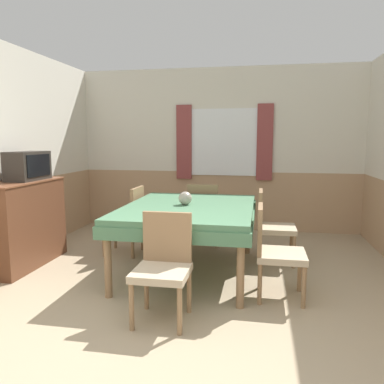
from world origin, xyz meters
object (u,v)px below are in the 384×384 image
at_px(dining_table, 189,214).
at_px(chair_right_far, 271,224).
at_px(vase, 185,198).
at_px(chair_left_far, 128,218).
at_px(sideboard, 23,223).
at_px(chair_right_near, 274,249).
at_px(chair_head_window, 204,212).
at_px(tv, 28,166).
at_px(chair_head_near, 164,263).

distance_m(dining_table, chair_right_far, 1.06).
bearing_deg(vase, dining_table, -31.89).
bearing_deg(dining_table, chair_right_far, 30.20).
height_order(chair_left_far, vase, vase).
bearing_deg(sideboard, chair_right_near, -7.91).
distance_m(chair_right_far, chair_right_near, 1.05).
bearing_deg(chair_right_far, vase, -62.51).
bearing_deg(chair_right_far, chair_head_window, -122.49).
xyz_separation_m(chair_right_near, sideboard, (-2.85, 0.40, 0.04)).
xyz_separation_m(chair_right_far, sideboard, (-2.85, -0.66, 0.04)).
bearing_deg(vase, sideboard, -175.15).
distance_m(sideboard, tv, 0.67).
distance_m(dining_table, chair_right_near, 1.06).
bearing_deg(dining_table, tv, -179.71).
bearing_deg(tv, chair_left_far, 27.76).
bearing_deg(dining_table, chair_head_near, -90.00).
height_order(chair_right_near, sideboard, sideboard).
bearing_deg(chair_head_window, tv, -149.96).
xyz_separation_m(chair_head_window, tv, (-1.92, -1.11, 0.70)).
height_order(chair_right_near, tv, tv).
height_order(chair_head_near, tv, tv).
bearing_deg(chair_head_window, chair_right_far, -32.49).
bearing_deg(tv, dining_table, 0.29).
xyz_separation_m(chair_head_near, chair_right_near, (0.90, 0.58, 0.00)).
xyz_separation_m(chair_head_window, sideboard, (-1.95, -1.23, 0.04)).
distance_m(dining_table, chair_head_near, 1.12).
bearing_deg(chair_right_near, dining_table, -120.20).
xyz_separation_m(chair_head_window, chair_right_near, (0.90, -1.63, 0.00)).
height_order(chair_head_near, chair_right_far, same).
height_order(dining_table, chair_right_near, chair_right_near).
height_order(chair_right_far, sideboard, sideboard).
relative_size(chair_head_near, chair_left_far, 1.00).
xyz_separation_m(chair_head_near, chair_right_far, (0.90, 1.63, 0.00)).
relative_size(chair_left_far, sideboard, 0.76).
bearing_deg(chair_head_window, sideboard, -147.65).
xyz_separation_m(chair_head_window, vase, (-0.05, -1.07, 0.36)).
xyz_separation_m(chair_right_near, chair_left_far, (-1.81, 1.05, 0.00)).
bearing_deg(chair_head_near, chair_right_near, -147.51).
distance_m(dining_table, vase, 0.18).
xyz_separation_m(dining_table, sideboard, (-1.95, -0.13, -0.15)).
relative_size(chair_head_near, chair_right_far, 1.00).
height_order(chair_left_far, sideboard, sideboard).
bearing_deg(sideboard, dining_table, 3.84).
bearing_deg(dining_table, chair_right_near, -30.20).
xyz_separation_m(tv, vase, (1.87, 0.04, -0.34)).
height_order(chair_head_near, vase, vase).
distance_m(dining_table, chair_head_window, 1.12).
bearing_deg(tv, chair_head_window, 30.04).
xyz_separation_m(dining_table, chair_head_window, (-0.00, 1.10, -0.19)).
bearing_deg(chair_left_far, chair_head_near, -150.96).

